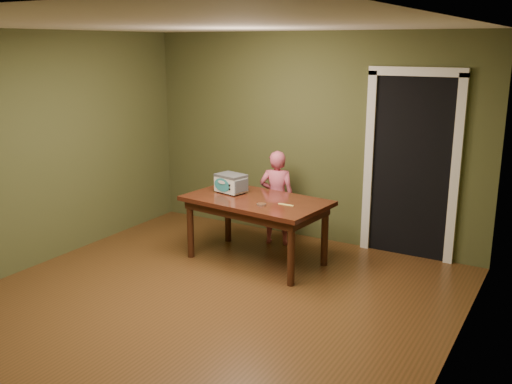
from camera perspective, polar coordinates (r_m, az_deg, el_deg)
floor at (r=5.53m, az=-6.16°, el=-11.75°), size 5.00×5.00×0.00m
room_shell at (r=5.01m, az=-6.69°, el=6.01°), size 4.52×5.02×2.61m
doorway at (r=7.09m, az=15.87°, el=2.74°), size 1.10×0.66×2.25m
dining_table at (r=6.47m, az=0.03°, el=-1.52°), size 1.69×1.06×0.75m
toy_oven at (r=6.68m, az=-2.53°, el=0.94°), size 0.40×0.31×0.22m
baking_pan at (r=6.17m, az=0.55°, el=-1.25°), size 0.10×0.10×0.02m
spatula at (r=6.19m, az=3.02°, el=-1.28°), size 0.18×0.03×0.01m
child at (r=7.08m, az=2.10°, el=-0.57°), size 0.50×0.40×1.19m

